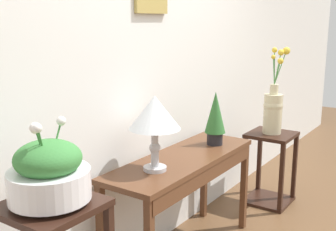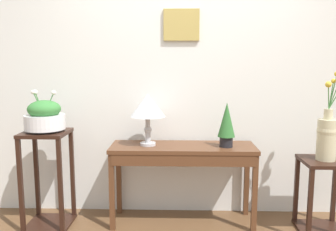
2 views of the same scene
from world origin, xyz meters
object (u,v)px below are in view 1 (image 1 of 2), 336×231
object	(u,v)px
console_table	(186,171)
table_lamp	(155,115)
flower_vase_tall_right	(273,107)
planter_bowl_wide_left	(49,173)
pedestal_stand_right	(270,168)
potted_plant_on_console	(215,116)

from	to	relation	value
console_table	table_lamp	bearing A→B (deg)	175.51
flower_vase_tall_right	planter_bowl_wide_left	bearing A→B (deg)	178.60
table_lamp	flower_vase_tall_right	xyz separation A→B (m)	(1.54, -0.17, -0.19)
pedestal_stand_right	flower_vase_tall_right	xyz separation A→B (m)	(0.00, -0.00, 0.56)
table_lamp	potted_plant_on_console	xyz separation A→B (m)	(0.70, -0.04, -0.13)
planter_bowl_wide_left	pedestal_stand_right	bearing A→B (deg)	-1.37
pedestal_stand_right	flower_vase_tall_right	bearing A→B (deg)	-17.08
console_table	potted_plant_on_console	xyz separation A→B (m)	(0.39, -0.01, 0.31)
console_table	table_lamp	world-z (taller)	table_lamp
potted_plant_on_console	planter_bowl_wide_left	xyz separation A→B (m)	(-1.60, -0.07, 0.06)
planter_bowl_wide_left	flower_vase_tall_right	xyz separation A→B (m)	(2.44, -0.06, -0.12)
table_lamp	planter_bowl_wide_left	xyz separation A→B (m)	(-0.90, -0.11, -0.07)
console_table	table_lamp	distance (m)	0.55
planter_bowl_wide_left	pedestal_stand_right	distance (m)	2.53
pedestal_stand_right	flower_vase_tall_right	world-z (taller)	flower_vase_tall_right
planter_bowl_wide_left	flower_vase_tall_right	distance (m)	2.44
planter_bowl_wide_left	flower_vase_tall_right	size ratio (longest dim) A/B	0.49
flower_vase_tall_right	table_lamp	bearing A→B (deg)	173.81
potted_plant_on_console	flower_vase_tall_right	distance (m)	0.85
planter_bowl_wide_left	console_table	bearing A→B (deg)	3.87
table_lamp	flower_vase_tall_right	bearing A→B (deg)	-6.19
potted_plant_on_console	planter_bowl_wide_left	bearing A→B (deg)	-177.49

